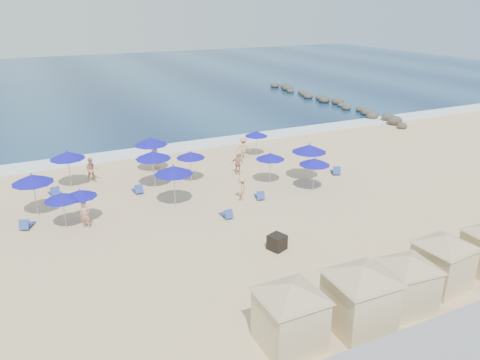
{
  "coord_description": "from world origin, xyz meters",
  "views": [
    {
      "loc": [
        -10.46,
        -21.36,
        11.7
      ],
      "look_at": [
        1.34,
        3.0,
        1.34
      ],
      "focal_mm": 35.0,
      "sensor_mm": 36.0,
      "label": 1
    }
  ],
  "objects_px": {
    "trash_bin": "(277,242)",
    "umbrella_5": "(153,155)",
    "umbrella_10": "(309,148)",
    "beachgoer_5": "(242,189)",
    "umbrella_2": "(67,155)",
    "umbrella_9": "(256,134)",
    "cabana_0": "(290,306)",
    "umbrella_8": "(270,156)",
    "umbrella_4": "(151,141)",
    "beachgoer_4": "(155,158)",
    "cabana_2": "(407,275)",
    "beachgoer_3": "(243,148)",
    "umbrella_7": "(191,155)",
    "cabana_1": "(360,289)",
    "umbrella_1": "(80,193)",
    "beachgoer_2": "(238,164)",
    "beachgoer_0": "(85,215)",
    "rock_jetty": "(329,101)",
    "umbrella_3": "(62,197)",
    "umbrella_11": "(315,162)",
    "umbrella_0": "(32,179)",
    "cabana_3": "(444,254)",
    "beachgoer_1": "(92,170)",
    "umbrella_6": "(173,170)"
  },
  "relations": [
    {
      "from": "trash_bin",
      "to": "umbrella_5",
      "type": "height_order",
      "value": "umbrella_5"
    },
    {
      "from": "umbrella_10",
      "to": "beachgoer_5",
      "type": "distance_m",
      "value": 5.94
    },
    {
      "from": "umbrella_2",
      "to": "umbrella_9",
      "type": "distance_m",
      "value": 14.42
    },
    {
      "from": "cabana_0",
      "to": "umbrella_8",
      "type": "distance_m",
      "value": 16.15
    },
    {
      "from": "umbrella_4",
      "to": "beachgoer_4",
      "type": "height_order",
      "value": "umbrella_4"
    },
    {
      "from": "trash_bin",
      "to": "cabana_2",
      "type": "bearing_deg",
      "value": -91.06
    },
    {
      "from": "beachgoer_3",
      "to": "umbrella_7",
      "type": "bearing_deg",
      "value": 51.83
    },
    {
      "from": "cabana_1",
      "to": "beachgoer_5",
      "type": "xyz_separation_m",
      "value": [
        1.39,
        12.94,
        -0.92
      ]
    },
    {
      "from": "umbrella_1",
      "to": "trash_bin",
      "type": "bearing_deg",
      "value": -41.34
    },
    {
      "from": "umbrella_2",
      "to": "cabana_1",
      "type": "bearing_deg",
      "value": -68.12
    },
    {
      "from": "umbrella_1",
      "to": "umbrella_5",
      "type": "distance_m",
      "value": 6.21
    },
    {
      "from": "beachgoer_2",
      "to": "umbrella_7",
      "type": "bearing_deg",
      "value": -143.39
    },
    {
      "from": "umbrella_2",
      "to": "beachgoer_5",
      "type": "bearing_deg",
      "value": -36.52
    },
    {
      "from": "umbrella_5",
      "to": "beachgoer_0",
      "type": "bearing_deg",
      "value": -140.87
    },
    {
      "from": "rock_jetty",
      "to": "beachgoer_3",
      "type": "bearing_deg",
      "value": -142.22
    },
    {
      "from": "umbrella_5",
      "to": "beachgoer_3",
      "type": "xyz_separation_m",
      "value": [
        8.05,
        2.98,
        -1.42
      ]
    },
    {
      "from": "beachgoer_0",
      "to": "cabana_0",
      "type": "bearing_deg",
      "value": -38.71
    },
    {
      "from": "beachgoer_3",
      "to": "umbrella_2",
      "type": "bearing_deg",
      "value": 25.15
    },
    {
      "from": "cabana_2",
      "to": "beachgoer_0",
      "type": "distance_m",
      "value": 16.75
    },
    {
      "from": "umbrella_5",
      "to": "umbrella_8",
      "type": "relative_size",
      "value": 1.18
    },
    {
      "from": "cabana_2",
      "to": "umbrella_2",
      "type": "bearing_deg",
      "value": 117.96
    },
    {
      "from": "umbrella_3",
      "to": "beachgoer_3",
      "type": "distance_m",
      "value": 15.68
    },
    {
      "from": "umbrella_3",
      "to": "umbrella_11",
      "type": "height_order",
      "value": "umbrella_11"
    },
    {
      "from": "umbrella_0",
      "to": "umbrella_5",
      "type": "relative_size",
      "value": 0.99
    },
    {
      "from": "umbrella_0",
      "to": "beachgoer_4",
      "type": "relative_size",
      "value": 1.69
    },
    {
      "from": "cabana_0",
      "to": "umbrella_7",
      "type": "distance_m",
      "value": 17.23
    },
    {
      "from": "umbrella_8",
      "to": "trash_bin",
      "type": "bearing_deg",
      "value": -116.96
    },
    {
      "from": "rock_jetty",
      "to": "beachgoer_0",
      "type": "distance_m",
      "value": 38.7
    },
    {
      "from": "trash_bin",
      "to": "cabana_3",
      "type": "distance_m",
      "value": 7.7
    },
    {
      "from": "umbrella_1",
      "to": "umbrella_3",
      "type": "relative_size",
      "value": 0.96
    },
    {
      "from": "cabana_2",
      "to": "beachgoer_1",
      "type": "xyz_separation_m",
      "value": [
        -8.98,
        20.15,
        -0.64
      ]
    },
    {
      "from": "cabana_0",
      "to": "umbrella_9",
      "type": "bearing_deg",
      "value": 65.4
    },
    {
      "from": "rock_jetty",
      "to": "beachgoer_4",
      "type": "height_order",
      "value": "beachgoer_4"
    },
    {
      "from": "umbrella_10",
      "to": "beachgoer_0",
      "type": "xyz_separation_m",
      "value": [
        -15.06,
        -0.84,
        -1.56
      ]
    },
    {
      "from": "umbrella_1",
      "to": "umbrella_5",
      "type": "height_order",
      "value": "umbrella_5"
    },
    {
      "from": "cabana_0",
      "to": "umbrella_6",
      "type": "relative_size",
      "value": 1.7
    },
    {
      "from": "umbrella_2",
      "to": "umbrella_7",
      "type": "xyz_separation_m",
      "value": [
        7.65,
        -2.55,
        -0.3
      ]
    },
    {
      "from": "rock_jetty",
      "to": "beachgoer_3",
      "type": "relative_size",
      "value": 14.84
    },
    {
      "from": "rock_jetty",
      "to": "umbrella_7",
      "type": "height_order",
      "value": "umbrella_7"
    },
    {
      "from": "cabana_1",
      "to": "umbrella_4",
      "type": "xyz_separation_m",
      "value": [
        -2.23,
        20.35,
        0.66
      ]
    },
    {
      "from": "umbrella_3",
      "to": "umbrella_7",
      "type": "height_order",
      "value": "umbrella_7"
    },
    {
      "from": "umbrella_1",
      "to": "umbrella_5",
      "type": "xyz_separation_m",
      "value": [
        5.15,
        3.44,
        0.5
      ]
    },
    {
      "from": "umbrella_7",
      "to": "beachgoer_4",
      "type": "bearing_deg",
      "value": 110.09
    },
    {
      "from": "cabana_0",
      "to": "cabana_3",
      "type": "bearing_deg",
      "value": 2.47
    },
    {
      "from": "umbrella_8",
      "to": "beachgoer_1",
      "type": "xyz_separation_m",
      "value": [
        -10.88,
        5.58,
        -1.09
      ]
    },
    {
      "from": "trash_bin",
      "to": "umbrella_11",
      "type": "bearing_deg",
      "value": 23.02
    },
    {
      "from": "umbrella_3",
      "to": "umbrella_9",
      "type": "height_order",
      "value": "umbrella_3"
    },
    {
      "from": "cabana_0",
      "to": "umbrella_2",
      "type": "height_order",
      "value": "cabana_0"
    },
    {
      "from": "umbrella_8",
      "to": "beachgoer_3",
      "type": "distance_m",
      "value": 5.73
    },
    {
      "from": "cabana_0",
      "to": "umbrella_8",
      "type": "relative_size",
      "value": 2.01
    }
  ]
}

